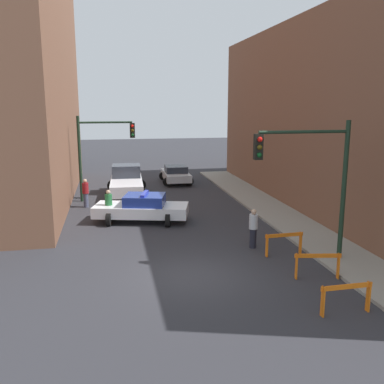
# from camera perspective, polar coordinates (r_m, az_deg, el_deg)

# --- Properties ---
(ground_plane) EXTENTS (120.00, 120.00, 0.00)m
(ground_plane) POSITION_cam_1_polar(r_m,az_deg,el_deg) (15.18, -0.14, -11.18)
(ground_plane) COLOR #2D2D33
(sidewalk_right) EXTENTS (2.40, 44.00, 0.12)m
(sidewalk_right) POSITION_cam_1_polar(r_m,az_deg,el_deg) (17.34, 20.67, -8.77)
(sidewalk_right) COLOR gray
(sidewalk_right) RESTS_ON ground_plane
(traffic_light_near) EXTENTS (3.64, 0.35, 5.20)m
(traffic_light_near) POSITION_cam_1_polar(r_m,az_deg,el_deg) (16.20, 16.19, 2.82)
(traffic_light_near) COLOR black
(traffic_light_near) RESTS_ON sidewalk_right
(traffic_light_far) EXTENTS (3.44, 0.35, 5.20)m
(traffic_light_far) POSITION_cam_1_polar(r_m,az_deg,el_deg) (26.64, -12.45, 6.03)
(traffic_light_far) COLOR black
(traffic_light_far) RESTS_ON ground_plane
(police_car) EXTENTS (5.01, 3.06, 1.52)m
(police_car) POSITION_cam_1_polar(r_m,az_deg,el_deg) (21.82, -6.67, -2.11)
(police_car) COLOR white
(police_car) RESTS_ON ground_plane
(white_truck) EXTENTS (2.79, 5.48, 1.90)m
(white_truck) POSITION_cam_1_polar(r_m,az_deg,el_deg) (28.25, -8.73, 1.37)
(white_truck) COLOR silver
(white_truck) RESTS_ON ground_plane
(parked_car_near) EXTENTS (2.32, 4.32, 1.31)m
(parked_car_near) POSITION_cam_1_polar(r_m,az_deg,el_deg) (32.49, -2.18, 2.43)
(parked_car_near) COLOR silver
(parked_car_near) RESTS_ON ground_plane
(pedestrian_crossing) EXTENTS (0.47, 0.47, 1.66)m
(pedestrian_crossing) POSITION_cam_1_polar(r_m,az_deg,el_deg) (22.00, -11.05, -1.77)
(pedestrian_crossing) COLOR #382D23
(pedestrian_crossing) RESTS_ON ground_plane
(pedestrian_corner) EXTENTS (0.39, 0.39, 1.66)m
(pedestrian_corner) POSITION_cam_1_polar(r_m,az_deg,el_deg) (25.43, -14.00, -0.09)
(pedestrian_corner) COLOR #474C66
(pedestrian_corner) RESTS_ON ground_plane
(pedestrian_sidewalk) EXTENTS (0.47, 0.47, 1.66)m
(pedestrian_sidewalk) POSITION_cam_1_polar(r_m,az_deg,el_deg) (17.93, 8.18, -4.75)
(pedestrian_sidewalk) COLOR black
(pedestrian_sidewalk) RESTS_ON ground_plane
(barrier_front) EXTENTS (1.60, 0.20, 0.90)m
(barrier_front) POSITION_cam_1_polar(r_m,az_deg,el_deg) (13.20, 19.88, -12.63)
(barrier_front) COLOR orange
(barrier_front) RESTS_ON ground_plane
(barrier_mid) EXTENTS (1.58, 0.42, 0.90)m
(barrier_mid) POSITION_cam_1_polar(r_m,az_deg,el_deg) (15.38, 16.41, -8.90)
(barrier_mid) COLOR orange
(barrier_mid) RESTS_ON ground_plane
(barrier_back) EXTENTS (1.60, 0.23, 0.90)m
(barrier_back) POSITION_cam_1_polar(r_m,az_deg,el_deg) (17.35, 12.17, -6.31)
(barrier_back) COLOR orange
(barrier_back) RESTS_ON ground_plane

